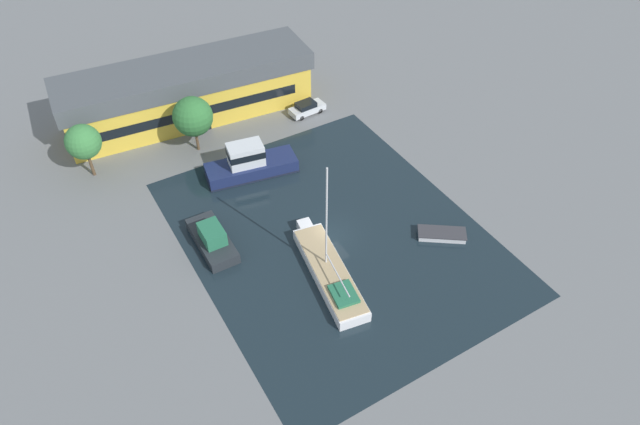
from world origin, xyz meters
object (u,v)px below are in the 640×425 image
(warehouse_building, at_px, (188,91))
(quay_tree_by_water, at_px, (83,142))
(quay_tree_near_building, at_px, (193,117))
(cabin_boat, at_px, (212,239))
(motor_cruiser, at_px, (250,163))
(sailboat_moored, at_px, (329,271))
(parked_car, at_px, (307,108))
(small_dinghy, at_px, (442,234))

(warehouse_building, height_order, quay_tree_by_water, warehouse_building)
(quay_tree_near_building, relative_size, cabin_boat, 0.96)
(quay_tree_by_water, distance_m, motor_cruiser, 16.79)
(quay_tree_by_water, distance_m, sailboat_moored, 28.61)
(quay_tree_by_water, bearing_deg, parked_car, -3.27)
(parked_car, relative_size, motor_cruiser, 0.45)
(quay_tree_by_water, xyz_separation_m, small_dinghy, (25.71, -25.90, -3.97))
(parked_car, relative_size, cabin_boat, 0.66)
(quay_tree_near_building, xyz_separation_m, parked_car, (13.95, 0.02, -3.53))
(motor_cruiser, height_order, cabin_boat, motor_cruiser)
(warehouse_building, height_order, parked_car, warehouse_building)
(cabin_boat, bearing_deg, quay_tree_by_water, 113.72)
(warehouse_building, xyz_separation_m, cabin_boat, (-6.31, -21.38, -2.47))
(cabin_boat, bearing_deg, sailboat_moored, -48.93)
(quay_tree_by_water, xyz_separation_m, parked_car, (25.11, -1.43, -3.47))
(small_dinghy, bearing_deg, motor_cruiser, 68.25)
(warehouse_building, bearing_deg, motor_cruiser, -80.00)
(warehouse_building, xyz_separation_m, quay_tree_by_water, (-13.08, -5.36, 0.92))
(small_dinghy, distance_m, cabin_boat, 21.37)
(small_dinghy, bearing_deg, sailboat_moored, 119.20)
(quay_tree_near_building, xyz_separation_m, small_dinghy, (14.55, -24.45, -4.02))
(sailboat_moored, bearing_deg, warehouse_building, 101.21)
(sailboat_moored, xyz_separation_m, small_dinghy, (11.64, -1.26, -0.32))
(quay_tree_near_building, height_order, quay_tree_by_water, quay_tree_near_building)
(quay_tree_by_water, distance_m, small_dinghy, 36.71)
(parked_car, bearing_deg, sailboat_moored, -29.26)
(warehouse_building, xyz_separation_m, small_dinghy, (12.63, -31.26, -3.05))
(quay_tree_by_water, xyz_separation_m, cabin_boat, (6.77, -16.02, -3.39))
(quay_tree_near_building, relative_size, sailboat_moored, 0.51)
(quay_tree_near_building, height_order, cabin_boat, quay_tree_near_building)
(parked_car, height_order, small_dinghy, parked_car)
(quay_tree_by_water, bearing_deg, cabin_boat, -67.09)
(parked_car, distance_m, small_dinghy, 24.48)
(motor_cruiser, bearing_deg, quay_tree_near_building, 34.89)
(motor_cruiser, bearing_deg, cabin_boat, 145.80)
(warehouse_building, bearing_deg, quay_tree_near_building, -100.90)
(motor_cruiser, bearing_deg, quay_tree_by_water, 70.05)
(motor_cruiser, relative_size, cabin_boat, 1.47)
(sailboat_moored, relative_size, motor_cruiser, 1.26)
(sailboat_moored, bearing_deg, small_dinghy, 3.12)
(quay_tree_near_building, xyz_separation_m, motor_cruiser, (3.15, -6.81, -2.98))
(quay_tree_by_water, height_order, small_dinghy, quay_tree_by_water)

